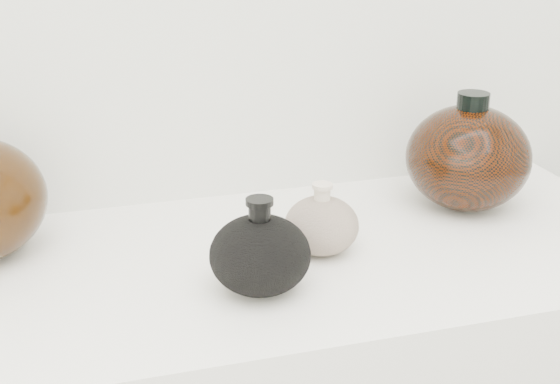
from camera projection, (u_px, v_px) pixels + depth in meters
name	position (u px, v px, depth m)	size (l,w,h in m)	color
black_gourd_vase	(260.00, 254.00, 1.01)	(0.14, 0.14, 0.13)	black
cream_gourd_vase	(322.00, 225.00, 1.12)	(0.13, 0.13, 0.11)	beige
right_round_pot	(468.00, 157.00, 1.26)	(0.22, 0.22, 0.19)	black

